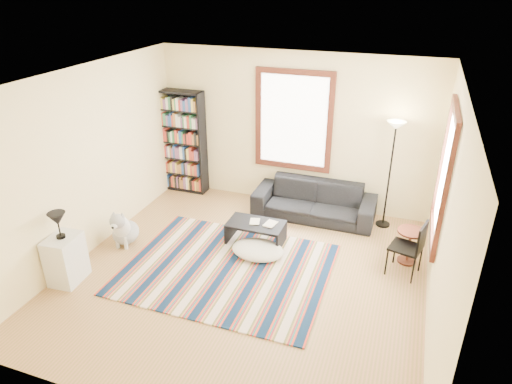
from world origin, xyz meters
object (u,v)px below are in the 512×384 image
(coffee_table, at_px, (256,233))
(white_cabinet, at_px, (66,259))
(sofa, at_px, (314,201))
(floor_lamp, at_px, (389,176))
(floor_cushion, at_px, (258,250))
(dog, at_px, (125,226))
(side_table, at_px, (409,246))
(folding_chair, at_px, (406,248))
(bookshelf, at_px, (183,142))

(coffee_table, distance_m, white_cabinet, 2.84)
(sofa, relative_size, floor_lamp, 1.14)
(floor_cushion, height_order, white_cabinet, white_cabinet)
(dog, bearing_deg, side_table, 3.39)
(sofa, distance_m, floor_lamp, 1.36)
(folding_chair, height_order, dog, folding_chair)
(bookshelf, distance_m, dog, 2.25)
(floor_cushion, bearing_deg, dog, -170.68)
(sofa, height_order, folding_chair, folding_chair)
(floor_cushion, relative_size, side_table, 1.51)
(dog, bearing_deg, coffee_table, 10.40)
(side_table, bearing_deg, folding_chair, -98.90)
(bookshelf, relative_size, side_table, 3.70)
(side_table, height_order, dog, dog)
(bookshelf, distance_m, white_cabinet, 3.34)
(floor_cushion, distance_m, floor_lamp, 2.51)
(floor_cushion, bearing_deg, white_cabinet, -147.40)
(floor_cushion, height_order, dog, dog)
(floor_lamp, relative_size, folding_chair, 2.16)
(bookshelf, height_order, floor_lamp, bookshelf)
(bookshelf, bearing_deg, folding_chair, -19.33)
(side_table, bearing_deg, dog, -167.53)
(white_cabinet, bearing_deg, side_table, 20.28)
(sofa, relative_size, coffee_table, 2.36)
(side_table, bearing_deg, sofa, 150.99)
(sofa, xyz_separation_m, side_table, (1.66, -0.92, -0.04))
(sofa, xyz_separation_m, floor_cushion, (-0.52, -1.52, -0.21))
(coffee_table, xyz_separation_m, folding_chair, (2.29, -0.06, 0.25))
(side_table, height_order, white_cabinet, white_cabinet)
(coffee_table, height_order, floor_cushion, coffee_table)
(dog, bearing_deg, white_cabinet, -108.63)
(coffee_table, bearing_deg, floor_cushion, -65.85)
(bookshelf, distance_m, floor_lamp, 3.91)
(side_table, bearing_deg, floor_cushion, -164.53)
(coffee_table, bearing_deg, white_cabinet, -139.74)
(sofa, relative_size, bookshelf, 1.06)
(floor_lamp, xyz_separation_m, dog, (-3.86, -1.97, -0.62))
(white_cabinet, bearing_deg, dog, 75.85)
(floor_cushion, bearing_deg, sofa, 71.10)
(bookshelf, xyz_separation_m, coffee_table, (2.02, -1.45, -0.82))
(bookshelf, bearing_deg, side_table, -15.29)
(floor_lamp, relative_size, white_cabinet, 2.66)
(floor_cushion, distance_m, folding_chair, 2.17)
(floor_lamp, distance_m, side_table, 1.30)
(floor_cushion, xyz_separation_m, side_table, (2.18, 0.60, 0.17))
(folding_chair, xyz_separation_m, white_cabinet, (-4.45, -1.77, -0.08))
(floor_cushion, distance_m, white_cabinet, 2.76)
(floor_lamp, bearing_deg, bookshelf, 177.51)
(sofa, relative_size, floor_cushion, 2.60)
(coffee_table, bearing_deg, floor_lamp, 34.06)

